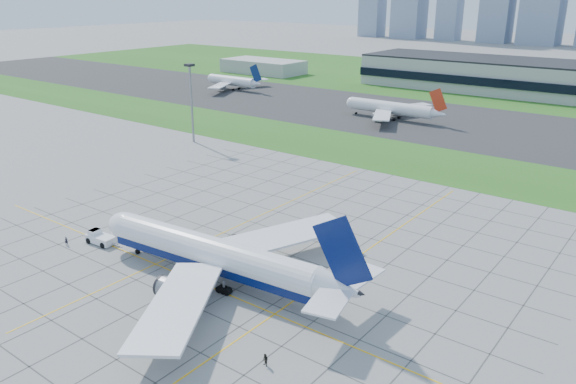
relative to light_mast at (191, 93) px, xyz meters
The scene contains 13 objects.
ground 96.89m from the light_mast, 42.88° to the right, with size 1400.00×1400.00×0.00m, color gray.
grass_median 76.07m from the light_mast, 19.65° to the left, with size 700.00×35.00×0.04m, color #295E1B.
asphalt_taxiway 107.52m from the light_mast, 48.81° to the left, with size 700.00×75.00×0.04m, color #383838.
grass_far 203.13m from the light_mast, 69.78° to the left, with size 700.00×145.00×0.04m, color #295E1B.
apron_markings 90.15m from the light_mast, 37.43° to the right, with size 120.00×130.00×0.03m.
service_block 171.09m from the light_mast, 121.83° to the left, with size 50.00×25.00×8.00m, color #B7B7B2.
light_mast is the anchor object (origin of this frame).
airliner 98.04m from the light_mast, 41.51° to the right, with size 54.92×55.45×17.29m.
pushback_tug 81.90m from the light_mast, 56.94° to the right, with size 9.27×3.68×2.55m.
crew_near 83.64m from the light_mast, 61.27° to the right, with size 0.62×0.41×1.69m, color black.
crew_far 123.71m from the light_mast, 39.31° to the right, with size 0.88×0.69×1.82m, color black.
distant_jet_0 106.88m from the light_mast, 125.42° to the left, with size 33.79×42.66×14.08m.
distant_jet_1 81.09m from the light_mast, 63.31° to the left, with size 40.25×42.66×14.08m.
Camera 1 is at (65.40, -60.88, 47.07)m, focal length 35.00 mm.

